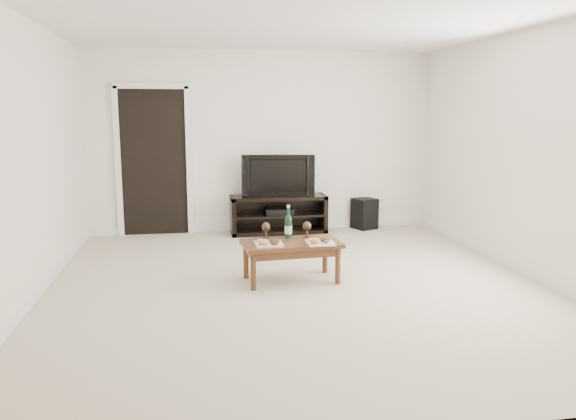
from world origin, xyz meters
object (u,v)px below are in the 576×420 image
Objects in this scene: subwoofer at (364,214)px; coffee_table at (291,261)px; television at (278,175)px; media_console at (278,214)px.

coffee_table is (-1.56, -2.45, -0.02)m from subwoofer.
television reaches higher than coffee_table.
media_console is 3.01× the size of subwoofer.
television is at bearing 84.37° from coffee_table.
television is 1.04× the size of coffee_table.
subwoofer is at bearing 4.22° from media_console.
subwoofer reaches higher than coffee_table.
media_console is at bearing 0.00° from television.
coffee_table is (-0.23, -2.35, -0.64)m from television.
television is 2.26× the size of subwoofer.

